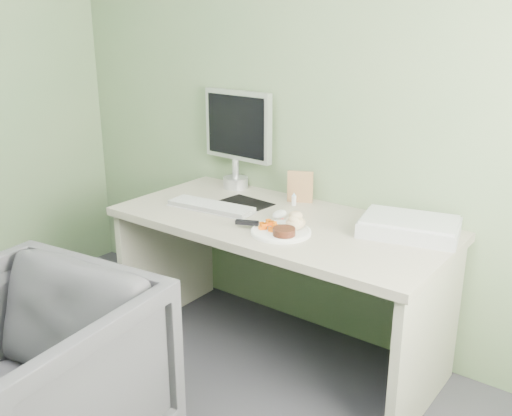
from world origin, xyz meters
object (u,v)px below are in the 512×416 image
Objects in this scene: plate at (281,232)px; monitor at (237,134)px; scanner at (409,228)px; desk at (279,255)px; desk_chair at (24,387)px.

plate is 0.50× the size of monitor.
scanner reaches higher than plate.
monitor is (-0.50, 0.31, 0.49)m from desk.
scanner is at bearing 51.80° from desk_chair.
scanner is (0.57, 0.18, 0.22)m from desk.
desk is 3.84× the size of scanner.
plate is 1.18m from desk_chair.
desk is at bearing 70.43° from desk_chair.
scanner is 0.78× the size of monitor.
scanner is at bearing 17.23° from desk.
monitor is (-1.07, 0.14, 0.27)m from scanner.
scanner is (0.46, 0.32, 0.03)m from plate.
desk_chair is at bearing -134.41° from scanner.
monitor is at bearing 159.40° from scanner.
plate is at bearing -53.18° from desk.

